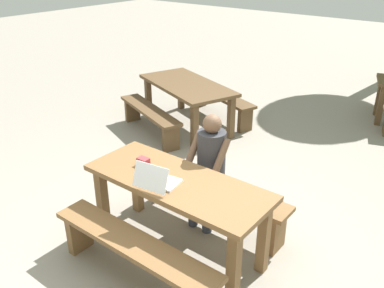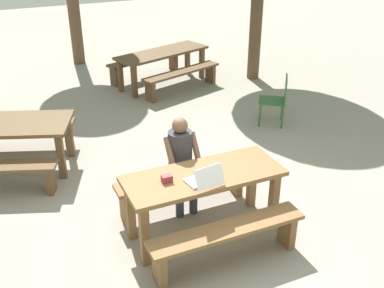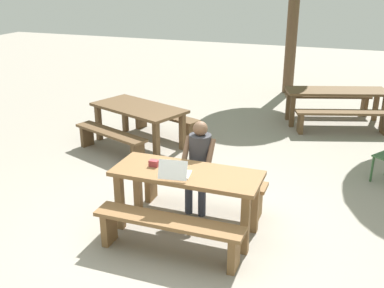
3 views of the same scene
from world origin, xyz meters
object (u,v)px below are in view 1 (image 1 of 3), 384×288
(laptop, at_px, (157,180))
(small_pouch, at_px, (143,162))
(picnic_table_front, at_px, (177,193))
(picnic_table_mid, at_px, (187,90))
(person_seated, at_px, (209,163))

(laptop, height_order, small_pouch, laptop)
(picnic_table_front, distance_m, picnic_table_mid, 3.05)
(person_seated, bearing_deg, picnic_table_front, -86.49)
(small_pouch, xyz_separation_m, picnic_table_mid, (-1.41, 2.43, -0.21))
(small_pouch, bearing_deg, picnic_table_mid, 120.22)
(laptop, distance_m, person_seated, 0.72)
(small_pouch, bearing_deg, picnic_table_front, -1.47)
(picnic_table_front, height_order, small_pouch, small_pouch)
(person_seated, distance_m, picnic_table_mid, 2.63)
(person_seated, bearing_deg, laptop, -93.49)
(small_pouch, distance_m, picnic_table_mid, 2.82)
(picnic_table_mid, bearing_deg, laptop, -35.46)
(small_pouch, bearing_deg, laptop, -28.98)
(small_pouch, relative_size, person_seated, 0.09)
(picnic_table_front, bearing_deg, laptop, -112.81)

